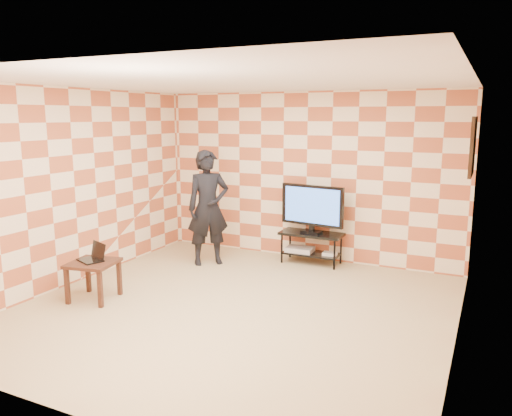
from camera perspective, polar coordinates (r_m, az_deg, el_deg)
The scene contains 14 objects.
floor at distance 6.22m, azimuth -2.44°, elevation -11.41°, with size 5.00×5.00×0.00m, color tan.
wall_back at distance 8.12m, azimuth 5.81°, elevation 3.60°, with size 5.00×0.02×2.70m, color #F6E1BD.
wall_front at distance 3.88m, azimuth -20.27°, elevation -4.65°, with size 5.00×0.02×2.70m, color #F6E1BD.
wall_left at distance 7.35m, azimuth -20.01°, elevation 2.30°, with size 0.02×5.00×2.70m, color #F6E1BD.
wall_right at distance 5.18m, azimuth 22.66°, elevation -1.10°, with size 0.02×5.00×2.70m, color #F6E1BD.
ceiling at distance 5.78m, azimuth -2.65°, elevation 14.28°, with size 5.00×5.00×0.02m, color white.
wall_art at distance 6.65m, azimuth 23.53°, elevation 6.46°, with size 0.04×0.72×0.72m.
tv_stand at distance 7.96m, azimuth 6.35°, elevation -3.76°, with size 0.99×0.44×0.50m.
tv at distance 7.84m, azimuth 6.43°, elevation 0.17°, with size 1.04×0.24×0.76m.
dvd_player at distance 8.05m, azimuth 5.03°, elevation -4.73°, with size 0.43×0.30×0.07m, color #B9B9BB.
game_console at distance 7.89m, azimuth 8.43°, elevation -5.21°, with size 0.21×0.15×0.05m, color silver.
side_table at distance 6.70m, azimuth -18.12°, elevation -6.57°, with size 0.65×0.65×0.50m.
laptop at distance 6.72m, azimuth -18.10°, elevation -5.28°, with size 0.40×0.36×0.22m.
person at distance 7.83m, azimuth -5.48°, elevation 0.02°, with size 0.66×0.43×1.80m, color black.
Camera 1 is at (2.72, -5.08, 2.32)m, focal length 35.00 mm.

